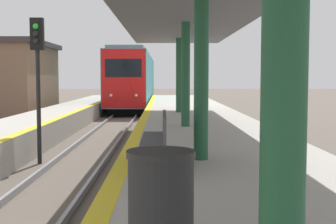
{
  "coord_description": "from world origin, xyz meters",
  "views": [
    {
      "loc": [
        2.39,
        -1.39,
        2.47
      ],
      "look_at": [
        2.65,
        22.64,
        0.69
      ],
      "focal_mm": 50.0,
      "sensor_mm": 36.0,
      "label": 1
    }
  ],
  "objects": [
    {
      "name": "station_canopy",
      "position": [
        3.11,
        10.52,
        4.24
      ],
      "size": [
        4.17,
        24.29,
        3.52
      ],
      "color": "#1E5133",
      "rests_on": "platform_right"
    },
    {
      "name": "train",
      "position": [
        0.0,
        38.22,
        2.27
      ],
      "size": [
        2.77,
        22.82,
        4.47
      ],
      "color": "black",
      "rests_on": "ground"
    },
    {
      "name": "bench",
      "position": [
        2.29,
        7.03,
        1.4
      ],
      "size": [
        0.44,
        1.93,
        0.92
      ],
      "color": "#4C4C51",
      "rests_on": "platform_right"
    },
    {
      "name": "signal_mid",
      "position": [
        -1.15,
        11.91,
        2.91
      ],
      "size": [
        0.36,
        0.31,
        4.14
      ],
      "color": "black",
      "rests_on": "ground"
    },
    {
      "name": "trash_bin",
      "position": [
        2.37,
        2.59,
        1.38
      ],
      "size": [
        0.6,
        0.6,
        0.94
      ],
      "color": "#262628",
      "rests_on": "platform_right"
    }
  ]
}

